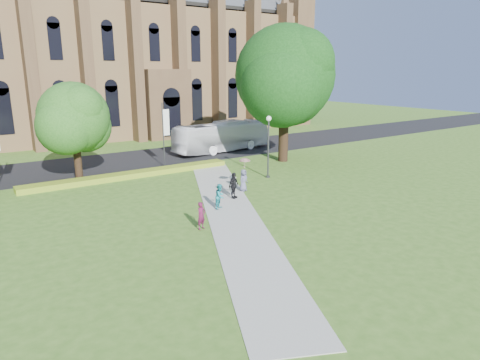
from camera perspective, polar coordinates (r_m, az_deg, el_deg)
ground at (r=27.24m, az=-0.16°, el=-4.61°), size 160.00×160.00×0.00m
road at (r=44.60m, az=-14.94°, el=2.47°), size 160.00×10.00×0.02m
footpath at (r=28.02m, az=-1.33°, el=-4.02°), size 15.58×28.54×0.04m
flower_hedge at (r=37.64m, az=-14.23°, el=0.69°), size 18.00×1.40×0.45m
cathedral at (r=65.83m, az=-13.40°, el=17.65°), size 52.60×18.25×28.00m
streetlamp at (r=35.88m, az=3.81°, el=5.44°), size 0.44×0.44×5.24m
large_tree at (r=42.42m, az=6.02°, el=13.66°), size 9.60×9.60×13.20m
street_tree_1 at (r=36.90m, az=-21.30°, el=7.77°), size 5.60×5.60×8.05m
banner_pole_0 at (r=40.43m, az=-10.06°, el=6.41°), size 0.70×0.10×6.00m
tour_coach at (r=48.06m, az=-2.38°, el=5.81°), size 12.18×4.19×3.33m
pedestrian_0 at (r=24.56m, az=-5.18°, el=-4.75°), size 0.68×0.56×1.60m
pedestrian_1 at (r=28.05m, az=-2.68°, el=-2.18°), size 1.02×0.96×1.67m
pedestrian_2 at (r=30.90m, az=-1.00°, el=-0.70°), size 1.16×0.99×1.56m
pedestrian_3 at (r=30.24m, az=-0.86°, el=-0.73°), size 1.19×0.85×1.87m
pedestrian_4 at (r=32.13m, az=0.47°, el=-0.01°), size 0.94×0.77×1.66m
parasol at (r=32.03m, az=0.63°, el=2.14°), size 0.95×0.95×0.73m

